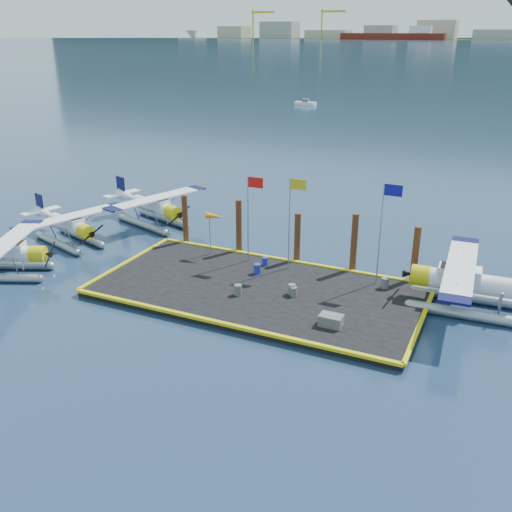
{
  "coord_description": "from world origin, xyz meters",
  "views": [
    {
      "loc": [
        13.42,
        -29.31,
        15.46
      ],
      "look_at": [
        -1.07,
        2.0,
        1.65
      ],
      "focal_mm": 40.0,
      "sensor_mm": 36.0,
      "label": 1
    }
  ],
  "objects_px": {
    "drum_5": "(265,261)",
    "flagpole_yellow": "(292,210)",
    "drum_4": "(385,283)",
    "piling_2": "(297,240)",
    "drum_0": "(257,269)",
    "drum_1": "(294,292)",
    "drum_2": "(292,289)",
    "windsock": "(215,217)",
    "seaplane_a": "(4,256)",
    "piling_1": "(239,228)",
    "piling_3": "(354,245)",
    "drum_3": "(238,290)",
    "piling_0": "(185,221)",
    "piling_4": "(415,256)",
    "flagpole_blue": "(385,220)",
    "seaplane_b": "(70,227)",
    "seaplane_c": "(155,209)",
    "crate": "(331,320)",
    "flagpole_red": "(251,206)",
    "seaplane_d": "(466,285)"
  },
  "relations": [
    {
      "from": "flagpole_yellow",
      "to": "piling_1",
      "type": "relative_size",
      "value": 1.48
    },
    {
      "from": "windsock",
      "to": "piling_2",
      "type": "bearing_deg",
      "value": 16.15
    },
    {
      "from": "drum_0",
      "to": "drum_1",
      "type": "bearing_deg",
      "value": -32.56
    },
    {
      "from": "drum_0",
      "to": "drum_3",
      "type": "height_order",
      "value": "drum_0"
    },
    {
      "from": "drum_5",
      "to": "flagpole_yellow",
      "type": "distance_m",
      "value": 4.26
    },
    {
      "from": "drum_1",
      "to": "drum_5",
      "type": "bearing_deg",
      "value": 133.62
    },
    {
      "from": "flagpole_blue",
      "to": "piling_4",
      "type": "relative_size",
      "value": 1.62
    },
    {
      "from": "flagpole_yellow",
      "to": "drum_4",
      "type": "bearing_deg",
      "value": -3.94
    },
    {
      "from": "drum_4",
      "to": "windsock",
      "type": "distance_m",
      "value": 12.44
    },
    {
      "from": "drum_2",
      "to": "flagpole_yellow",
      "type": "distance_m",
      "value": 5.53
    },
    {
      "from": "flagpole_blue",
      "to": "piling_2",
      "type": "bearing_deg",
      "value": 165.52
    },
    {
      "from": "drum_2",
      "to": "windsock",
      "type": "xyz_separation_m",
      "value": [
        -7.25,
        3.73,
        2.5
      ]
    },
    {
      "from": "drum_2",
      "to": "piling_4",
      "type": "relative_size",
      "value": 0.16
    },
    {
      "from": "drum_3",
      "to": "drum_5",
      "type": "bearing_deg",
      "value": 94.83
    },
    {
      "from": "flagpole_yellow",
      "to": "piling_1",
      "type": "xyz_separation_m",
      "value": [
        -4.7,
        1.6,
        -2.41
      ]
    },
    {
      "from": "seaplane_c",
      "to": "piling_0",
      "type": "height_order",
      "value": "piling_0"
    },
    {
      "from": "drum_2",
      "to": "seaplane_a",
      "type": "bearing_deg",
      "value": -166.3
    },
    {
      "from": "piling_3",
      "to": "flagpole_yellow",
      "type": "bearing_deg",
      "value": -157.15
    },
    {
      "from": "piling_3",
      "to": "seaplane_b",
      "type": "bearing_deg",
      "value": -170.93
    },
    {
      "from": "seaplane_a",
      "to": "piling_2",
      "type": "height_order",
      "value": "piling_2"
    },
    {
      "from": "piling_4",
      "to": "flagpole_blue",
      "type": "bearing_deg",
      "value": -138.42
    },
    {
      "from": "seaplane_a",
      "to": "crate",
      "type": "distance_m",
      "value": 22.2
    },
    {
      "from": "flagpole_yellow",
      "to": "piling_1",
      "type": "bearing_deg",
      "value": 161.21
    },
    {
      "from": "drum_4",
      "to": "windsock",
      "type": "xyz_separation_m",
      "value": [
        -12.18,
        0.44,
        2.49
      ]
    },
    {
      "from": "seaplane_a",
      "to": "flagpole_red",
      "type": "distance_m",
      "value": 16.73
    },
    {
      "from": "crate",
      "to": "piling_4",
      "type": "relative_size",
      "value": 0.31
    },
    {
      "from": "seaplane_c",
      "to": "drum_0",
      "type": "bearing_deg",
      "value": 81.25
    },
    {
      "from": "flagpole_red",
      "to": "flagpole_yellow",
      "type": "bearing_deg",
      "value": 0.0
    },
    {
      "from": "drum_4",
      "to": "piling_3",
      "type": "relative_size",
      "value": 0.16
    },
    {
      "from": "drum_1",
      "to": "seaplane_d",
      "type": "bearing_deg",
      "value": 18.94
    },
    {
      "from": "piling_0",
      "to": "piling_2",
      "type": "bearing_deg",
      "value": 0.0
    },
    {
      "from": "drum_1",
      "to": "crate",
      "type": "height_order",
      "value": "crate"
    },
    {
      "from": "seaplane_c",
      "to": "piling_2",
      "type": "bearing_deg",
      "value": 96.16
    },
    {
      "from": "seaplane_a",
      "to": "drum_1",
      "type": "bearing_deg",
      "value": 79.62
    },
    {
      "from": "drum_4",
      "to": "piling_4",
      "type": "relative_size",
      "value": 0.17
    },
    {
      "from": "piling_3",
      "to": "flagpole_blue",
      "type": "bearing_deg",
      "value": -36.07
    },
    {
      "from": "drum_2",
      "to": "piling_1",
      "type": "bearing_deg",
      "value": 139.45
    },
    {
      "from": "drum_3",
      "to": "piling_0",
      "type": "distance_m",
      "value": 10.4
    },
    {
      "from": "drum_1",
      "to": "windsock",
      "type": "bearing_deg",
      "value": 152.19
    },
    {
      "from": "drum_3",
      "to": "piling_3",
      "type": "bearing_deg",
      "value": 52.45
    },
    {
      "from": "piling_0",
      "to": "crate",
      "type": "bearing_deg",
      "value": -29.89
    },
    {
      "from": "seaplane_c",
      "to": "piling_2",
      "type": "distance_m",
      "value": 14.22
    },
    {
      "from": "drum_4",
      "to": "piling_4",
      "type": "xyz_separation_m",
      "value": [
        1.35,
        2.04,
        1.26
      ]
    },
    {
      "from": "drum_5",
      "to": "piling_4",
      "type": "bearing_deg",
      "value": 10.6
    },
    {
      "from": "piling_2",
      "to": "piling_4",
      "type": "distance_m",
      "value": 8.0
    },
    {
      "from": "drum_0",
      "to": "drum_5",
      "type": "height_order",
      "value": "drum_0"
    },
    {
      "from": "drum_0",
      "to": "windsock",
      "type": "bearing_deg",
      "value": 156.59
    },
    {
      "from": "drum_4",
      "to": "piling_2",
      "type": "relative_size",
      "value": 0.18
    },
    {
      "from": "piling_1",
      "to": "piling_2",
      "type": "relative_size",
      "value": 1.11
    },
    {
      "from": "drum_3",
      "to": "drum_5",
      "type": "xyz_separation_m",
      "value": [
        -0.42,
        4.98,
        -0.05
      ]
    }
  ]
}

